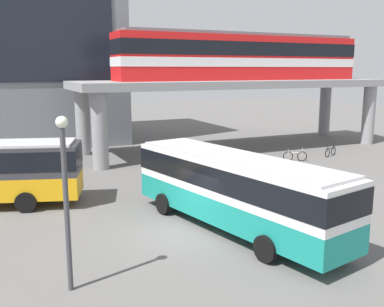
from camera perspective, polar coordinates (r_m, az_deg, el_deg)
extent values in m
plane|color=#605E5B|center=(27.63, -9.92, -3.40)|extent=(120.00, 120.00, 0.00)
cube|color=gray|center=(37.47, 5.74, 8.99)|extent=(27.06, 7.34, 0.60)
cylinder|color=gray|center=(30.38, -11.88, 2.85)|extent=(1.10, 1.10, 5.24)
cylinder|color=gray|center=(43.22, 21.93, 4.63)|extent=(1.10, 1.10, 5.24)
cylinder|color=gray|center=(35.95, -14.01, 3.98)|extent=(1.10, 1.10, 5.24)
cylinder|color=gray|center=(47.30, 16.85, 5.42)|extent=(1.10, 1.10, 5.24)
cube|color=red|center=(37.76, 6.56, 12.18)|extent=(21.74, 2.90, 3.60)
cube|color=silver|center=(37.75, 6.55, 11.63)|extent=(21.80, 2.96, 0.70)
cube|color=black|center=(37.78, 6.58, 13.27)|extent=(21.80, 2.96, 1.10)
cube|color=slate|center=(37.85, 6.63, 15.08)|extent=(20.87, 2.61, 0.24)
cube|color=teal|center=(18.79, 5.42, -6.80)|extent=(4.68, 11.28, 1.10)
cube|color=white|center=(18.43, 5.49, -2.95)|extent=(4.68, 11.28, 1.50)
cube|color=black|center=(18.42, 5.50, -2.72)|extent=(4.73, 11.33, 0.96)
cube|color=silver|center=(18.26, 5.54, -0.48)|extent=(4.45, 10.71, 0.12)
cylinder|color=black|center=(20.89, -3.73, -6.53)|extent=(0.48, 1.04, 1.00)
cylinder|color=black|center=(22.29, 1.69, -5.38)|extent=(0.48, 1.04, 1.00)
cylinder|color=black|center=(16.09, 9.54, -12.10)|extent=(0.48, 1.04, 1.00)
cylinder|color=black|center=(17.87, 15.18, -9.95)|extent=(0.48, 1.04, 1.00)
cylinder|color=black|center=(22.51, -20.75, -5.94)|extent=(1.04, 0.57, 1.00)
cylinder|color=black|center=(24.85, -19.44, -4.30)|extent=(1.04, 0.57, 1.00)
torus|color=black|center=(29.91, 3.59, -1.49)|extent=(0.73, 0.23, 0.74)
torus|color=black|center=(29.65, 1.63, -1.59)|extent=(0.73, 0.23, 0.74)
cylinder|color=#B21E1E|center=(29.72, 2.62, -1.01)|extent=(1.03, 0.29, 0.05)
cylinder|color=#B21E1E|center=(29.59, 1.63, -1.02)|extent=(0.04, 0.04, 0.55)
cylinder|color=#B21E1E|center=(29.84, 3.59, -0.84)|extent=(0.04, 0.04, 0.65)
torus|color=black|center=(36.75, 17.86, 0.32)|extent=(0.71, 0.34, 0.74)
torus|color=black|center=(35.81, 17.17, 0.10)|extent=(0.71, 0.34, 0.74)
cylinder|color=black|center=(36.23, 17.54, 0.65)|extent=(0.99, 0.45, 0.05)
cylinder|color=black|center=(35.76, 17.19, 0.57)|extent=(0.04, 0.04, 0.55)
cylinder|color=black|center=(36.69, 17.90, 0.86)|extent=(0.04, 0.04, 0.65)
torus|color=black|center=(31.15, 7.54, -1.07)|extent=(0.74, 0.16, 0.74)
torus|color=black|center=(30.72, 5.77, -1.20)|extent=(0.74, 0.16, 0.74)
cylinder|color=#1E7F33|center=(30.87, 6.67, -0.62)|extent=(1.05, 0.19, 0.05)
cylinder|color=#1E7F33|center=(30.66, 5.78, -0.65)|extent=(0.04, 0.04, 0.55)
cylinder|color=#1E7F33|center=(31.08, 7.56, -0.44)|extent=(0.04, 0.04, 0.65)
torus|color=black|center=(33.81, 14.08, -0.36)|extent=(0.70, 0.37, 0.74)
torus|color=black|center=(33.57, 12.35, -0.36)|extent=(0.70, 0.37, 0.74)
cylinder|color=silver|center=(33.63, 13.24, 0.11)|extent=(0.97, 0.49, 0.05)
cylinder|color=silver|center=(33.51, 12.37, 0.14)|extent=(0.04, 0.04, 0.55)
cylinder|color=silver|center=(33.75, 14.11, 0.22)|extent=(0.04, 0.04, 0.65)
cylinder|color=#3F3F44|center=(13.82, -15.94, -7.23)|extent=(0.16, 0.16, 5.09)
sphere|color=silver|center=(13.25, -16.55, 3.93)|extent=(0.36, 0.36, 0.36)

